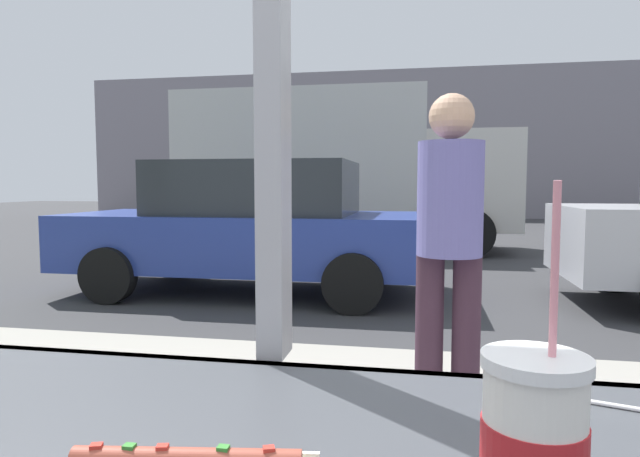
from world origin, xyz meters
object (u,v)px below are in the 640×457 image
(parked_car_blue, at_px, (253,226))
(box_truck, at_px, (336,166))
(soda_cup_right, at_px, (533,444))
(pedestrian, at_px, (449,237))

(parked_car_blue, xyz_separation_m, box_truck, (0.30, 4.80, 0.88))
(soda_cup_right, xyz_separation_m, box_truck, (-1.84, 10.73, 0.60))
(parked_car_blue, relative_size, pedestrian, 2.74)
(soda_cup_right, height_order, pedestrian, pedestrian)
(soda_cup_right, height_order, box_truck, box_truck)
(pedestrian, bearing_deg, box_truck, 102.49)
(soda_cup_right, bearing_deg, pedestrian, 89.07)
(box_truck, distance_m, pedestrian, 8.72)
(parked_car_blue, distance_m, box_truck, 4.89)
(parked_car_blue, height_order, pedestrian, pedestrian)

